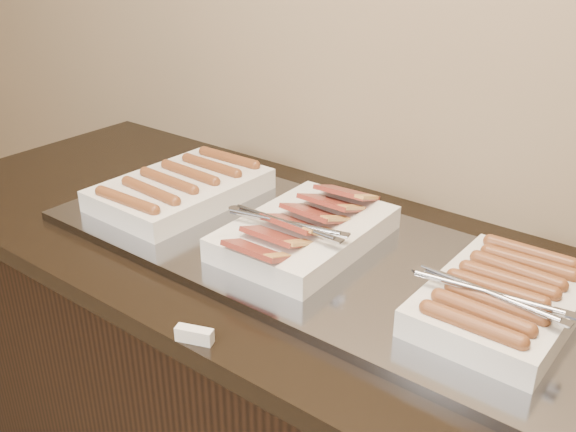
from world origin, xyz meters
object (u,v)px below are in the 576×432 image
Objects in this scene: warming_tray at (317,252)px; dish_center at (304,230)px; counter at (304,416)px; dish_right at (502,298)px; dish_left at (181,188)px.

dish_center reaches higher than warming_tray.
dish_right reaches higher than counter.
dish_right is at bearing -1.62° from dish_center.
dish_left reaches higher than counter.
dish_center is (-0.03, -0.00, 0.04)m from warming_tray.
dish_right is (0.41, -0.00, 0.50)m from counter.
warming_tray is 0.05m from dish_center.
dish_right reaches higher than warming_tray.
dish_right is (0.79, -0.00, 0.00)m from dish_left.
dish_left reaches higher than warming_tray.
dish_left is at bearing 177.82° from dish_center.
counter is at bearing 180.00° from warming_tray.
counter is at bearing 179.55° from dish_right.
warming_tray is 0.40m from dish_left.
dish_center is (-0.00, -0.00, 0.50)m from counter.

